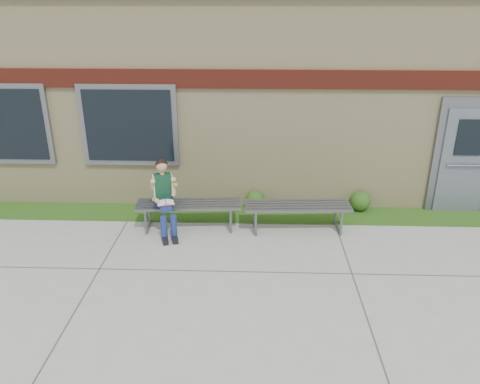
{
  "coord_description": "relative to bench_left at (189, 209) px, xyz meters",
  "views": [
    {
      "loc": [
        -0.53,
        -5.8,
        4.02
      ],
      "look_at": [
        -0.8,
        1.7,
        0.86
      ],
      "focal_mm": 35.0,
      "sensor_mm": 36.0,
      "label": 1
    }
  ],
  "objects": [
    {
      "name": "shrub_mid",
      "position": [
        1.22,
        0.85,
        -0.18
      ],
      "size": [
        0.38,
        0.38,
        0.38
      ],
      "primitive_type": "sphere",
      "color": "#1D4C14",
      "rests_on": "grass_strip"
    },
    {
      "name": "school_building",
      "position": [
        1.76,
        3.99,
        1.72
      ],
      "size": [
        16.2,
        6.22,
        4.2
      ],
      "color": "beige",
      "rests_on": "ground"
    },
    {
      "name": "grass_strip",
      "position": [
        1.76,
        0.6,
        -0.38
      ],
      "size": [
        16.0,
        0.8,
        0.02
      ],
      "primitive_type": "cube",
      "color": "#1D4C14",
      "rests_on": "ground"
    },
    {
      "name": "ground",
      "position": [
        1.76,
        -2.0,
        -0.39
      ],
      "size": [
        80.0,
        80.0,
        0.0
      ],
      "primitive_type": "plane",
      "color": "#9E9E99",
      "rests_on": "ground"
    },
    {
      "name": "bench_right",
      "position": [
        2.0,
        0.0,
        0.0
      ],
      "size": [
        1.96,
        0.64,
        0.5
      ],
      "rotation": [
        0.0,
        0.0,
        0.05
      ],
      "color": "slate",
      "rests_on": "ground"
    },
    {
      "name": "girl",
      "position": [
        -0.4,
        -0.2,
        0.35
      ],
      "size": [
        0.56,
        0.83,
        1.37
      ],
      "rotation": [
        0.0,
        0.0,
        0.29
      ],
      "color": "navy",
      "rests_on": "ground"
    },
    {
      "name": "bench_left",
      "position": [
        0.0,
        0.0,
        0.0
      ],
      "size": [
        1.95,
        0.66,
        0.5
      ],
      "rotation": [
        0.0,
        0.0,
        0.07
      ],
      "color": "slate",
      "rests_on": "ground"
    },
    {
      "name": "shrub_east",
      "position": [
        3.34,
        0.85,
        -0.16
      ],
      "size": [
        0.4,
        0.4,
        0.4
      ],
      "primitive_type": "sphere",
      "color": "#1D4C14",
      "rests_on": "grass_strip"
    }
  ]
}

